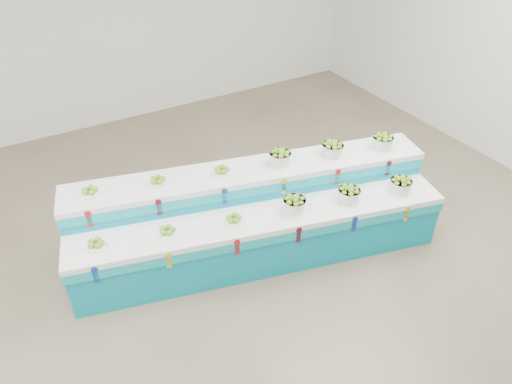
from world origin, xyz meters
TOP-DOWN VIEW (x-y plane):
  - ground at (0.00, 0.00)m, footprint 10.00×10.00m
  - back_wall at (0.00, 5.00)m, footprint 10.00×0.00m
  - display_stand at (0.63, 0.72)m, footprint 4.52×2.13m
  - plate_lower_left at (-1.20, 0.88)m, footprint 0.28×0.28m
  - plate_lower_mid at (-0.48, 0.71)m, footprint 0.28×0.28m
  - plate_lower_right at (0.24, 0.53)m, footprint 0.28×0.28m
  - basket_lower_left at (0.93, 0.36)m, footprint 0.32×0.32m
  - basket_lower_mid at (1.59, 0.20)m, footprint 0.32×0.32m
  - basket_lower_right at (2.24, 0.04)m, footprint 0.32×0.32m
  - plate_upper_left at (-1.07, 1.41)m, footprint 0.28×0.28m
  - plate_upper_mid at (-0.35, 1.23)m, footprint 0.28×0.28m
  - plate_upper_right at (0.37, 1.06)m, footprint 0.28×0.28m
  - basket_upper_left at (1.06, 0.89)m, footprint 0.32×0.32m
  - basket_upper_mid at (1.72, 0.73)m, footprint 0.32×0.32m
  - basket_upper_right at (2.37, 0.57)m, footprint 0.32×0.32m

SIDE VIEW (x-z plane):
  - ground at x=0.00m, z-range 0.00..0.00m
  - display_stand at x=0.63m, z-range 0.00..1.02m
  - plate_lower_left at x=-1.20m, z-range 0.72..0.81m
  - plate_lower_mid at x=-0.48m, z-range 0.72..0.81m
  - plate_lower_right at x=0.24m, z-range 0.72..0.81m
  - basket_lower_left at x=0.93m, z-range 0.72..0.92m
  - basket_lower_mid at x=1.59m, z-range 0.72..0.92m
  - basket_lower_right at x=2.24m, z-range 0.72..0.92m
  - plate_upper_left at x=-1.07m, z-range 1.02..1.11m
  - plate_upper_mid at x=-0.35m, z-range 1.02..1.11m
  - plate_upper_right at x=0.37m, z-range 1.02..1.11m
  - basket_upper_left at x=1.06m, z-range 1.02..1.22m
  - basket_upper_mid at x=1.72m, z-range 1.02..1.22m
  - basket_upper_right at x=2.37m, z-range 1.02..1.22m
  - back_wall at x=0.00m, z-range -3.00..7.00m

